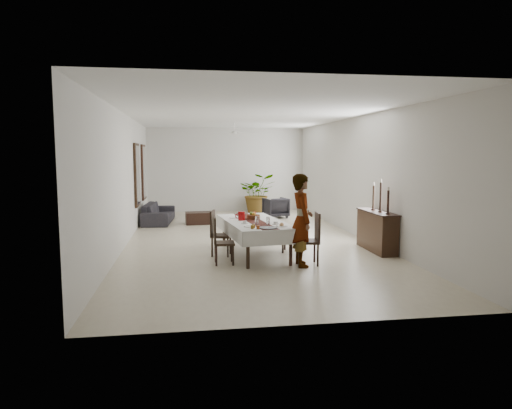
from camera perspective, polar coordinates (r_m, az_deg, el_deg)
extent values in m
cube|color=beige|center=(11.87, -1.17, -4.41)|extent=(6.00, 12.00, 0.00)
cube|color=white|center=(11.71, -1.21, 11.17)|extent=(6.00, 12.00, 0.02)
cube|color=silver|center=(17.64, -3.72, 4.34)|extent=(6.00, 0.02, 3.20)
cube|color=silver|center=(5.80, 6.49, 0.22)|extent=(6.00, 0.02, 3.20)
cube|color=silver|center=(11.68, -15.97, 3.08)|extent=(0.02, 12.00, 3.20)
cube|color=silver|center=(12.43, 12.68, 3.36)|extent=(0.02, 12.00, 3.20)
cube|color=black|center=(9.97, -0.23, -2.26)|extent=(1.28, 2.50, 0.05)
cylinder|color=black|center=(8.85, -1.01, -5.83)|extent=(0.08, 0.08, 0.70)
cylinder|color=black|center=(9.11, 4.36, -5.50)|extent=(0.08, 0.08, 0.70)
cylinder|color=black|center=(11.02, -4.01, -3.42)|extent=(0.08, 0.08, 0.70)
cylinder|color=black|center=(11.23, 0.38, -3.22)|extent=(0.08, 0.08, 0.70)
cube|color=silver|center=(9.97, -0.23, -2.09)|extent=(1.48, 2.70, 0.01)
cube|color=white|center=(9.85, -3.50, -3.05)|extent=(0.33, 2.55, 0.30)
cube|color=silver|center=(10.16, 2.94, -2.76)|extent=(0.33, 2.55, 0.30)
cube|color=white|center=(8.78, 2.00, -4.20)|extent=(1.17, 0.15, 0.30)
cube|color=silver|center=(11.22, -1.98, -1.90)|extent=(1.17, 0.15, 0.30)
cube|color=#541F18|center=(9.97, -0.23, -2.05)|extent=(0.65, 2.51, 0.00)
cylinder|color=#980B0C|center=(10.04, -1.83, -1.43)|extent=(0.17, 0.17, 0.20)
torus|color=maroon|center=(10.02, -2.30, -1.45)|extent=(0.12, 0.03, 0.12)
cylinder|color=silver|center=(9.38, 1.53, -2.07)|extent=(0.07, 0.07, 0.17)
cylinder|color=white|center=(9.41, 0.07, -2.04)|extent=(0.07, 0.07, 0.17)
cylinder|color=silver|center=(9.48, 2.47, -2.31)|extent=(0.09, 0.09, 0.06)
cylinder|color=silver|center=(9.49, 2.47, -2.46)|extent=(0.15, 0.15, 0.01)
cylinder|color=silver|center=(9.56, -1.40, -2.24)|extent=(0.09, 0.09, 0.06)
cylinder|color=white|center=(9.56, -1.40, -2.39)|extent=(0.15, 0.15, 0.01)
cylinder|color=silver|center=(9.22, 3.23, -2.71)|extent=(0.24, 0.24, 0.01)
sphere|color=tan|center=(9.21, 3.23, -2.54)|extent=(0.09, 0.09, 0.09)
cylinder|color=white|center=(9.18, -0.79, -2.74)|extent=(0.24, 0.24, 0.01)
cylinder|color=white|center=(10.42, -2.73, -1.66)|extent=(0.24, 0.24, 0.01)
cylinder|color=#3A3B3F|center=(8.98, 1.55, -2.93)|extent=(0.36, 0.36, 0.02)
cylinder|color=#8A3814|center=(8.88, 0.25, -2.85)|extent=(0.06, 0.06, 0.07)
cylinder|color=brown|center=(8.91, -0.47, -2.82)|extent=(0.06, 0.06, 0.07)
cylinder|color=#885613|center=(9.02, -0.33, -2.71)|extent=(0.06, 0.06, 0.07)
cylinder|color=brown|center=(10.21, -0.34, -1.57)|extent=(0.30, 0.30, 0.10)
sphere|color=#A01410|center=(10.23, -0.21, -1.14)|extent=(0.09, 0.09, 0.09)
sphere|color=#577222|center=(10.22, -0.60, -1.14)|extent=(0.08, 0.08, 0.08)
sphere|color=gold|center=(10.15, -0.26, -1.19)|extent=(0.08, 0.08, 0.08)
cube|color=black|center=(9.22, 6.43, -4.63)|extent=(0.49, 0.49, 0.05)
cylinder|color=black|center=(9.13, 7.73, -6.34)|extent=(0.05, 0.05, 0.44)
cylinder|color=black|center=(9.47, 7.32, -5.86)|extent=(0.05, 0.05, 0.44)
cylinder|color=black|center=(9.06, 5.45, -6.40)|extent=(0.05, 0.05, 0.44)
cylinder|color=black|center=(9.42, 5.13, -5.91)|extent=(0.05, 0.05, 0.44)
cube|color=black|center=(9.20, 7.70, -2.75)|extent=(0.08, 0.45, 0.57)
cube|color=black|center=(10.37, 4.52, -3.38)|extent=(0.57, 0.57, 0.05)
cylinder|color=black|center=(10.22, 5.41, -4.94)|extent=(0.06, 0.06, 0.44)
cylinder|color=black|center=(10.57, 5.61, -4.56)|extent=(0.06, 0.06, 0.44)
cylinder|color=black|center=(10.26, 3.37, -4.88)|extent=(0.06, 0.06, 0.44)
cylinder|color=black|center=(10.61, 3.64, -4.50)|extent=(0.06, 0.06, 0.44)
cube|color=black|center=(10.30, 5.65, -1.74)|extent=(0.19, 0.43, 0.57)
cube|color=black|center=(9.23, -4.01, -4.85)|extent=(0.41, 0.41, 0.05)
cylinder|color=black|center=(9.43, -5.07, -6.01)|extent=(0.04, 0.04, 0.40)
cylinder|color=black|center=(9.11, -4.98, -6.46)|extent=(0.04, 0.04, 0.40)
cylinder|color=black|center=(9.45, -3.05, -5.97)|extent=(0.04, 0.04, 0.40)
cylinder|color=black|center=(9.13, -2.88, -6.41)|extent=(0.04, 0.04, 0.40)
cube|color=black|center=(9.17, -5.17, -3.17)|extent=(0.04, 0.41, 0.52)
cube|color=black|center=(10.00, -4.36, -3.91)|extent=(0.51, 0.51, 0.05)
cylinder|color=black|center=(10.24, -5.12, -4.99)|extent=(0.05, 0.05, 0.41)
cylinder|color=black|center=(9.91, -5.50, -5.38)|extent=(0.05, 0.05, 0.41)
cylinder|color=black|center=(10.18, -3.23, -5.04)|extent=(0.05, 0.05, 0.41)
cylinder|color=black|center=(9.85, -3.55, -5.43)|extent=(0.05, 0.05, 0.41)
cube|color=black|center=(9.99, -5.44, -2.28)|extent=(0.14, 0.41, 0.53)
imported|color=#989BA0|center=(9.03, 5.73, -1.96)|extent=(0.45, 0.67, 1.83)
cube|color=black|center=(10.83, 14.87, -3.30)|extent=(0.39, 1.47, 0.88)
cube|color=black|center=(10.76, 14.93, -0.90)|extent=(0.43, 1.53, 0.03)
cylinder|color=black|center=(10.27, 16.14, -1.11)|extent=(0.10, 0.10, 0.03)
cylinder|color=black|center=(10.24, 16.18, 0.33)|extent=(0.05, 0.05, 0.49)
cylinder|color=beige|center=(10.22, 16.23, 1.92)|extent=(0.04, 0.04, 0.08)
cylinder|color=black|center=(10.62, 15.25, -0.84)|extent=(0.10, 0.10, 0.03)
cylinder|color=black|center=(10.59, 15.31, 0.95)|extent=(0.05, 0.05, 0.64)
cylinder|color=white|center=(10.56, 15.36, 2.88)|extent=(0.04, 0.04, 0.08)
cylinder|color=black|center=(10.98, 14.43, -0.59)|extent=(0.10, 0.10, 0.03)
cylinder|color=black|center=(10.95, 14.47, 0.89)|extent=(0.05, 0.05, 0.54)
cylinder|color=beige|center=(10.93, 14.52, 2.50)|extent=(0.04, 0.04, 0.08)
imported|color=#272429|center=(15.07, -12.08, -1.05)|extent=(1.00, 2.19, 0.62)
imported|color=#262328|center=(15.90, 2.47, -0.39)|extent=(0.90, 0.92, 0.70)
cube|color=black|center=(14.60, -7.11, -1.69)|extent=(0.88, 0.62, 0.38)
imported|color=#265E25|center=(17.24, 0.20, 1.43)|extent=(1.43, 1.27, 1.48)
cube|color=black|center=(13.86, -14.65, 3.60)|extent=(0.06, 1.05, 1.85)
cube|color=silver|center=(13.85, -14.51, 3.60)|extent=(0.01, 0.90, 1.70)
cube|color=black|center=(15.95, -13.87, 3.95)|extent=(0.06, 1.05, 1.85)
cube|color=white|center=(15.94, -13.74, 3.95)|extent=(0.01, 0.90, 1.70)
cylinder|color=white|center=(14.67, -2.74, 9.80)|extent=(0.04, 0.04, 0.20)
cylinder|color=white|center=(14.66, -2.74, 9.02)|extent=(0.16, 0.16, 0.08)
cube|color=silver|center=(15.01, -2.88, 8.95)|extent=(0.10, 0.55, 0.01)
cube|color=silver|center=(14.31, -2.59, 9.08)|extent=(0.10, 0.55, 0.01)
cube|color=silver|center=(14.70, -1.36, 9.02)|extent=(0.55, 0.10, 0.01)
cube|color=silver|center=(14.63, -4.12, 9.01)|extent=(0.55, 0.10, 0.01)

